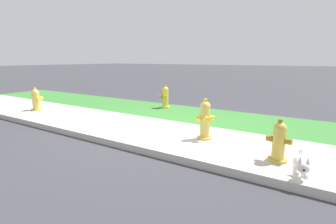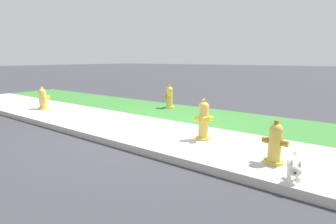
{
  "view_description": "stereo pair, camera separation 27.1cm",
  "coord_description": "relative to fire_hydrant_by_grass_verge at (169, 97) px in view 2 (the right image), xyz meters",
  "views": [
    {
      "loc": [
        3.31,
        -4.29,
        1.51
      ],
      "look_at": [
        0.29,
        0.28,
        0.4
      ],
      "focal_mm": 28.0,
      "sensor_mm": 36.0,
      "label": 1
    },
    {
      "loc": [
        3.53,
        -4.13,
        1.51
      ],
      "look_at": [
        0.29,
        0.28,
        0.4
      ],
      "focal_mm": 28.0,
      "sensor_mm": 36.0,
      "label": 2
    }
  ],
  "objects": [
    {
      "name": "fire_hydrant_mid_block",
      "position": [
        -2.96,
        -2.46,
        -0.02
      ],
      "size": [
        0.39,
        0.37,
        0.68
      ],
      "rotation": [
        0.0,
        0.0,
        6.26
      ],
      "color": "gold",
      "rests_on": "ground"
    },
    {
      "name": "ground_plane",
      "position": [
        1.23,
        -2.42,
        -0.34
      ],
      "size": [
        120.0,
        120.0,
        0.0
      ],
      "primitive_type": "plane",
      "color": "#38383D"
    },
    {
      "name": "fire_hydrant_by_grass_verge",
      "position": [
        0.0,
        0.0,
        0.0
      ],
      "size": [
        0.34,
        0.37,
        0.72
      ],
      "rotation": [
        0.0,
        0.0,
        2.02
      ],
      "color": "gold",
      "rests_on": "ground"
    },
    {
      "name": "grass_verge",
      "position": [
        1.23,
        -0.38,
        -0.34
      ],
      "size": [
        18.0,
        2.04,
        0.01
      ],
      "primitive_type": "cube",
      "color": "#387A33",
      "rests_on": "ground"
    },
    {
      "name": "fire_hydrant_near_corner",
      "position": [
        2.46,
        -2.3,
        0.03
      ],
      "size": [
        0.34,
        0.34,
        0.78
      ],
      "rotation": [
        0.0,
        0.0,
        3.86
      ],
      "color": "gold",
      "rests_on": "ground"
    },
    {
      "name": "sidewalk_pavement",
      "position": [
        1.23,
        -2.42,
        -0.34
      ],
      "size": [
        18.0,
        2.04,
        0.01
      ],
      "primitive_type": "cube",
      "color": "#BCB7AD",
      "rests_on": "ground"
    },
    {
      "name": "small_white_dog",
      "position": [
        4.24,
        -3.28,
        -0.1
      ],
      "size": [
        0.26,
        0.54,
        0.41
      ],
      "rotation": [
        0.0,
        0.0,
        4.91
      ],
      "color": "silver",
      "rests_on": "ground"
    },
    {
      "name": "fire_hydrant_far_end",
      "position": [
        3.87,
        -2.71,
        -0.03
      ],
      "size": [
        0.37,
        0.34,
        0.66
      ],
      "rotation": [
        0.0,
        0.0,
        6.22
      ],
      "color": "gold",
      "rests_on": "ground"
    },
    {
      "name": "street_curb",
      "position": [
        1.23,
        -3.53,
        -0.28
      ],
      "size": [
        18.0,
        0.16,
        0.12
      ],
      "primitive_type": "cube",
      "color": "#BCB7AD",
      "rests_on": "ground"
    }
  ]
}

